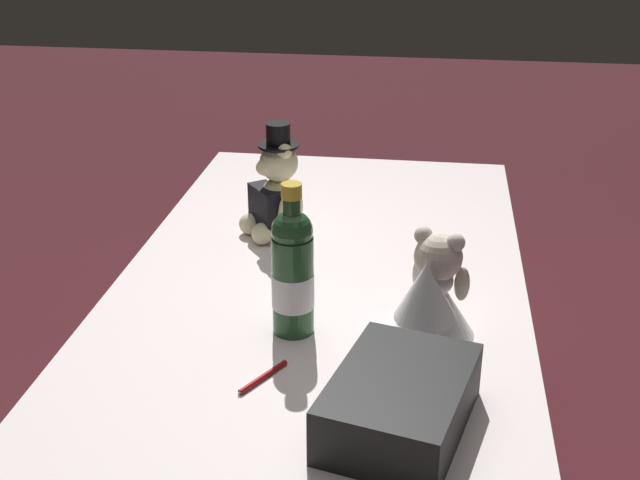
{
  "coord_description": "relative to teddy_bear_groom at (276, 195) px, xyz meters",
  "views": [
    {
      "loc": [
        -1.61,
        -0.23,
        1.6
      ],
      "look_at": [
        0.0,
        0.0,
        0.86
      ],
      "focal_mm": 46.69,
      "sensor_mm": 36.0,
      "label": 1
    }
  ],
  "objects": [
    {
      "name": "signing_pen",
      "position": [
        -0.64,
        -0.09,
        -0.1
      ],
      "size": [
        0.12,
        0.07,
        0.01
      ],
      "color": "maroon",
      "rests_on": "reception_table"
    },
    {
      "name": "teddy_bear_groom",
      "position": [
        0.0,
        0.0,
        0.0
      ],
      "size": [
        0.16,
        0.16,
        0.28
      ],
      "color": "beige",
      "rests_on": "reception_table"
    },
    {
      "name": "champagne_bottle",
      "position": [
        -0.46,
        -0.12,
        0.03
      ],
      "size": [
        0.08,
        0.08,
        0.31
      ],
      "color": "#254D29",
      "rests_on": "reception_table"
    },
    {
      "name": "reception_table",
      "position": [
        -0.24,
        -0.14,
        -0.49
      ],
      "size": [
        1.7,
        0.9,
        0.76
      ],
      "primitive_type": "cube",
      "color": "white",
      "rests_on": "ground_plane"
    },
    {
      "name": "teddy_bear_bride",
      "position": [
        -0.44,
        -0.39,
        -0.01
      ],
      "size": [
        0.21,
        0.18,
        0.22
      ],
      "color": "white",
      "rests_on": "reception_table"
    },
    {
      "name": "gift_case_black",
      "position": [
        -0.74,
        -0.34,
        -0.06
      ],
      "size": [
        0.33,
        0.27,
        0.1
      ],
      "color": "black",
      "rests_on": "reception_table"
    }
  ]
}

